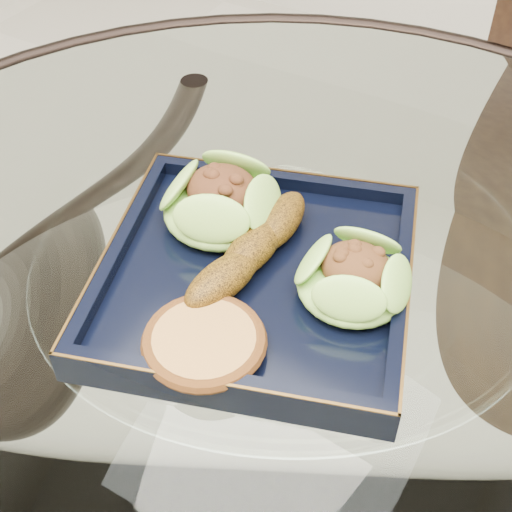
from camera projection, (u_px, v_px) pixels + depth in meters
The scene contains 6 objects.
dining_table at pixel (278, 401), 0.75m from camera, with size 1.13×1.13×0.77m.
navy_plate at pixel (256, 280), 0.64m from camera, with size 0.27×0.27×0.02m, color black.
lettuce_wrap_left at pixel (221, 205), 0.67m from camera, with size 0.11×0.11×0.04m, color #59922A.
lettuce_wrap_right at pixel (353, 280), 0.60m from camera, with size 0.10×0.10×0.03m, color #5CA530.
roasted_plantain at pixel (252, 249), 0.63m from camera, with size 0.17×0.04×0.03m, color #66400A.
crumb_patty at pixel (204, 343), 0.56m from camera, with size 0.09×0.09×0.02m, color #AC8039.
Camera 1 is at (0.20, -0.39, 1.23)m, focal length 50.00 mm.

